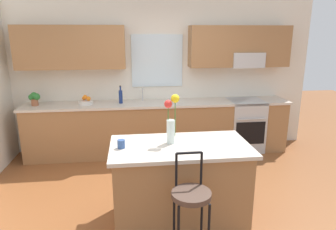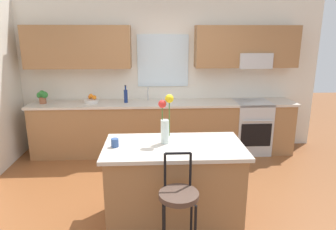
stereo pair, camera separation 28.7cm
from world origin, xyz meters
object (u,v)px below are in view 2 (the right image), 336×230
Objects in this scene: oven_range at (251,127)px; flower_vase at (165,120)px; bottle_olive_oil at (126,96)px; kitchen_island at (174,184)px; potted_plant_small at (42,96)px; fruit_bowl_oranges at (91,100)px; mug_ceramic at (115,143)px; bar_stool_near at (179,200)px.

flower_vase reaches higher than oven_range.
bottle_olive_oil is (-0.59, 2.02, -0.14)m from flower_vase.
potted_plant_small is (-2.08, 2.09, 0.59)m from kitchen_island.
potted_plant_small reaches higher than kitchen_island.
fruit_bowl_oranges is 0.59m from bottle_olive_oil.
flower_vase is 1.78× the size of bottle_olive_oil.
mug_ceramic is (-0.62, -0.01, 0.50)m from kitchen_island.
oven_range is 0.61× the size of kitchen_island.
oven_range is 10.22× the size of mug_ceramic.
kitchen_island is 6.24× the size of fruit_bowl_oranges.
fruit_bowl_oranges is (-1.27, 2.72, 0.33)m from bar_stool_near.
flower_vase is (-0.09, 0.07, 0.72)m from kitchen_island.
kitchen_island is at bearing 1.29° from mug_ceramic.
potted_plant_small reaches higher than bar_stool_near.
bar_stool_near is 1.94× the size of flower_vase.
kitchen_island is at bearing -126.41° from oven_range.
potted_plant_small is at bearing -179.99° from bottle_olive_oil.
mug_ceramic is (-0.54, -0.09, -0.22)m from flower_vase.
bottle_olive_oil is at bearing 179.36° from oven_range.
flower_vase is 2.24× the size of fruit_bowl_oranges.
potted_plant_small is at bearing 134.66° from flower_vase.
oven_range is at bearing 60.47° from bar_stool_near.
potted_plant_small is (-1.99, 2.01, -0.13)m from flower_vase.
kitchen_island is at bearing -58.81° from fruit_bowl_oranges.
kitchen_island is 0.65m from bar_stool_near.
bottle_olive_oil is at bearing -0.30° from fruit_bowl_oranges.
mug_ceramic is at bearing -88.43° from bottle_olive_oil.
bottle_olive_oil reaches higher than potted_plant_small.
mug_ceramic is at bearing -170.76° from flower_vase.
bottle_olive_oil is at bearing 106.41° from flower_vase.
fruit_bowl_oranges is at bearing 179.70° from bottle_olive_oil.
flower_vase is at bearing -45.34° from potted_plant_small.
kitchen_island is at bearing 90.00° from bar_stool_near.
flower_vase reaches higher than bar_stool_near.
fruit_bowl_oranges is at bearing 179.43° from oven_range.
kitchen_island is 4.96× the size of bottle_olive_oil.
bottle_olive_oil is at bearing 108.08° from kitchen_island.
fruit_bowl_oranges is (-1.18, 2.02, -0.22)m from flower_vase.
bar_stool_near is at bearing -119.53° from oven_range.
oven_range is 2.28m from bottle_olive_oil.
oven_range is 4.11× the size of potted_plant_small.
flower_vase reaches higher than bottle_olive_oil.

